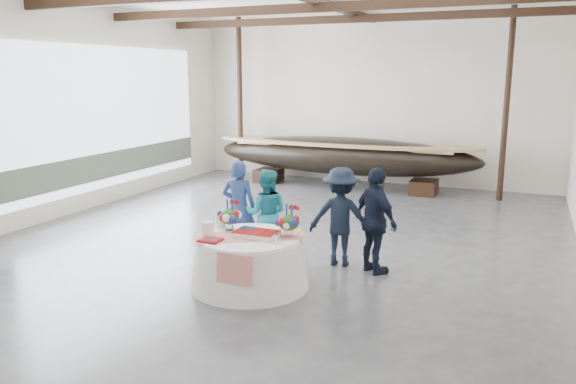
% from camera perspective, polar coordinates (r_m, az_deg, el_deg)
% --- Properties ---
extents(floor, '(10.00, 12.00, 0.01)m').
position_cam_1_polar(floor, '(10.50, -0.20, -4.59)').
color(floor, '#3D3D42').
rests_on(floor, ground).
extents(wall_back, '(10.00, 0.02, 4.50)m').
position_cam_1_polar(wall_back, '(15.78, 8.54, 9.13)').
color(wall_back, silver).
rests_on(wall_back, ground).
extents(wall_left, '(0.02, 12.00, 4.50)m').
position_cam_1_polar(wall_left, '(12.91, -21.26, 7.86)').
color(wall_left, silver).
rests_on(wall_left, ground).
extents(pavilion_structure, '(9.80, 11.76, 4.50)m').
position_cam_1_polar(pavilion_structure, '(10.88, 1.59, 17.28)').
color(pavilion_structure, black).
rests_on(pavilion_structure, ground).
extents(open_bay, '(0.03, 7.00, 3.20)m').
position_cam_1_polar(open_bay, '(13.64, -18.05, 6.47)').
color(open_bay, silver).
rests_on(open_bay, ground).
extents(longboat_display, '(7.21, 1.44, 1.35)m').
position_cam_1_polar(longboat_display, '(14.96, 5.55, 3.72)').
color(longboat_display, black).
rests_on(longboat_display, ground).
extents(banquet_table, '(1.71, 1.71, 0.73)m').
position_cam_1_polar(banquet_table, '(8.08, -3.92, -7.03)').
color(banquet_table, white).
rests_on(banquet_table, ground).
extents(tabletop_items, '(1.62, 1.32, 0.40)m').
position_cam_1_polar(tabletop_items, '(8.07, -3.71, -3.22)').
color(tabletop_items, red).
rests_on(tabletop_items, banquet_table).
extents(guest_woman_blue, '(0.64, 0.47, 1.60)m').
position_cam_1_polar(guest_woman_blue, '(9.39, -5.00, -1.57)').
color(guest_woman_blue, navy).
rests_on(guest_woman_blue, ground).
extents(guest_woman_teal, '(0.85, 0.74, 1.47)m').
position_cam_1_polar(guest_woman_teal, '(9.22, -2.21, -2.21)').
color(guest_woman_teal, teal).
rests_on(guest_woman_teal, ground).
extents(guest_man_left, '(1.09, 0.74, 1.57)m').
position_cam_1_polar(guest_man_left, '(8.87, 5.38, -2.51)').
color(guest_man_left, black).
rests_on(guest_man_left, ground).
extents(guest_man_right, '(0.99, 0.91, 1.63)m').
position_cam_1_polar(guest_man_right, '(8.55, 8.88, -2.93)').
color(guest_man_right, black).
rests_on(guest_man_right, ground).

